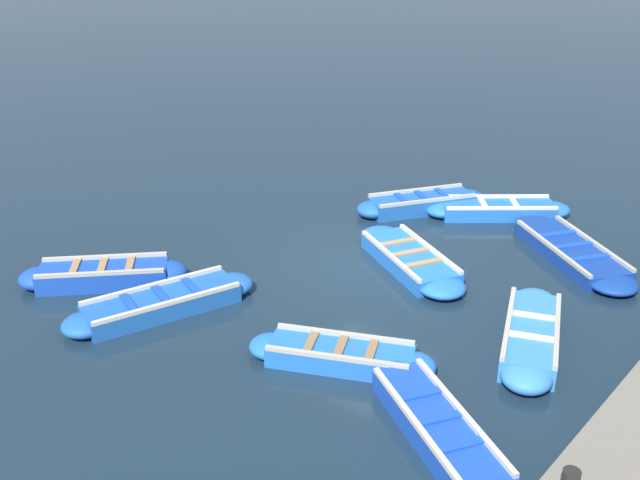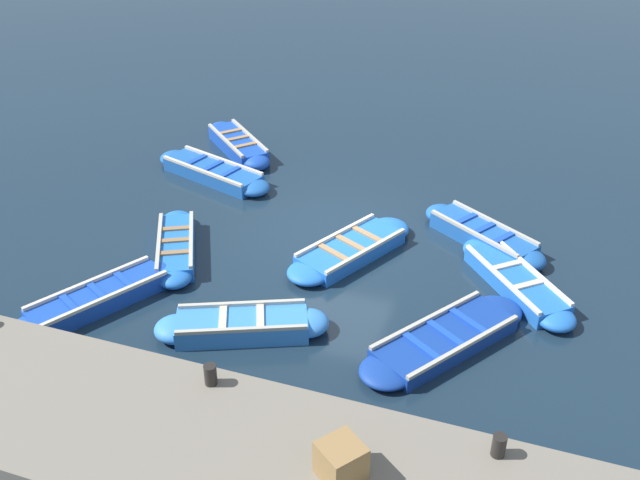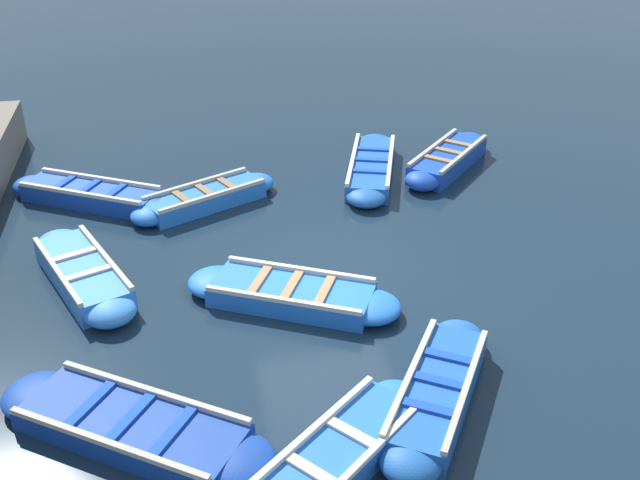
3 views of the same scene
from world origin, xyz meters
The scene contains 10 objects.
ground_plane centered at (0.00, 0.00, 0.00)m, with size 120.00×120.00×0.00m, color #162838.
boat_mid_row centered at (-0.82, -4.12, 0.17)m, with size 3.05×2.80×0.39m.
boat_centre centered at (-3.08, -3.10, 0.15)m, with size 3.69×2.91×0.35m.
boat_outer_right centered at (-1.90, 3.04, 0.17)m, with size 3.06×2.02×0.39m.
boat_tucked centered at (-3.97, 0.53, 0.19)m, with size 2.02×3.30×0.45m.
boat_stern_in centered at (1.62, 3.86, 0.17)m, with size 1.85×3.67×0.40m.
boat_drifting centered at (-0.74, -0.59, 0.16)m, with size 3.48×2.35×0.37m.
boat_end_of_row centered at (0.73, -3.23, 0.19)m, with size 2.35×3.15×0.43m.
boat_alongside centered at (-4.09, 3.57, 0.18)m, with size 3.41×2.35×0.41m.
boat_near_quay centered at (3.32, 3.92, 0.20)m, with size 2.72×2.85×0.45m.
Camera 3 is at (-2.07, -10.20, 6.55)m, focal length 42.00 mm.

